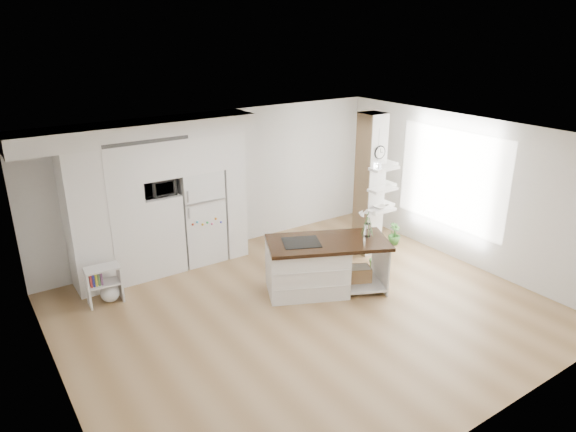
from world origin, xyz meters
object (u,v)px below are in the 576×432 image
object	(u,v)px
kitchen_island	(314,265)
bookshelf	(106,287)
floor_plant_a	(376,258)
refrigerator	(199,216)

from	to	relation	value
kitchen_island	bookshelf	xyz separation A→B (m)	(-2.97, 1.54, -0.19)
floor_plant_a	refrigerator	bearing A→B (deg)	138.25
floor_plant_a	bookshelf	bearing A→B (deg)	160.82
refrigerator	floor_plant_a	bearing A→B (deg)	-41.75
kitchen_island	bookshelf	world-z (taller)	kitchen_island
bookshelf	floor_plant_a	world-z (taller)	bookshelf
refrigerator	floor_plant_a	distance (m)	3.31
kitchen_island	floor_plant_a	bearing A→B (deg)	25.50
kitchen_island	refrigerator	bearing A→B (deg)	139.88
bookshelf	kitchen_island	bearing A→B (deg)	-24.29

